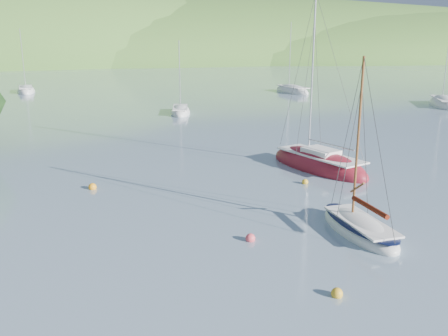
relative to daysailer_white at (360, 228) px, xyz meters
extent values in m
plane|color=slate|center=(-3.72, -2.58, -0.21)|extent=(700.00, 700.00, 0.00)
ellipsoid|color=#46742C|center=(-3.72, 167.42, -0.21)|extent=(440.00, 110.00, 44.00)
ellipsoid|color=#46742C|center=(86.28, 157.42, -0.21)|extent=(240.00, 100.00, 34.00)
ellipsoid|color=white|center=(0.00, 0.01, -0.11)|extent=(2.61, 5.92, 1.41)
cube|color=white|center=(0.01, -0.11, 0.40)|extent=(1.97, 4.61, 0.10)
cylinder|color=brown|center=(-0.06, 0.69, 4.20)|extent=(0.12, 0.12, 7.67)
ellipsoid|color=black|center=(0.00, 0.01, 0.30)|extent=(2.57, 5.86, 0.24)
cylinder|color=#5E1A0B|center=(0.06, -0.68, 1.31)|extent=(0.48, 2.77, 0.24)
ellipsoid|color=maroon|center=(2.47, 11.27, -0.04)|extent=(6.04, 9.14, 2.39)
cube|color=white|center=(2.53, 11.11, 0.80)|extent=(4.62, 7.09, 0.10)
cylinder|color=#B6B5BA|center=(2.07, 12.23, 6.17)|extent=(0.12, 0.12, 10.83)
cube|color=white|center=(2.53, 11.11, 1.04)|extent=(2.42, 2.86, 0.42)
cylinder|color=#B6B5BA|center=(2.86, 10.31, 1.71)|extent=(1.66, 3.88, 0.09)
ellipsoid|color=white|center=(-4.12, 37.49, -0.08)|extent=(3.06, 6.58, 1.73)
cube|color=white|center=(-4.13, 37.36, 0.53)|extent=(2.31, 5.12, 0.10)
cylinder|color=#B6B5BA|center=(-4.01, 38.24, 4.29)|extent=(0.12, 0.12, 7.60)
ellipsoid|color=white|center=(15.57, 54.51, -0.05)|extent=(4.62, 8.59, 2.22)
cube|color=white|center=(15.61, 54.35, 0.73)|extent=(3.51, 6.68, 0.10)
cylinder|color=#B6B5BA|center=(15.35, 55.46, 5.58)|extent=(0.12, 0.12, 9.79)
ellipsoid|color=white|center=(-25.49, 63.35, -0.06)|extent=(3.87, 7.75, 2.02)
cube|color=white|center=(-25.47, 63.21, 0.65)|extent=(2.93, 6.03, 0.10)
cylinder|color=#B6B5BA|center=(-25.65, 64.23, 5.05)|extent=(0.12, 0.12, 8.89)
ellipsoid|color=white|center=(29.96, 36.73, -0.04)|extent=(5.91, 9.00, 2.32)
cube|color=white|center=(29.89, 36.57, 0.77)|extent=(4.51, 6.98, 0.10)
cylinder|color=#B6B5BA|center=(30.33, 37.68, 5.83)|extent=(0.12, 0.12, 10.20)
sphere|color=gold|center=(-3.55, -5.38, -0.09)|extent=(0.43, 0.43, 0.43)
sphere|color=#F44C58|center=(-5.37, 0.10, -0.09)|extent=(0.45, 0.45, 0.45)
sphere|color=orange|center=(-12.85, 9.62, -0.09)|extent=(0.49, 0.49, 0.49)
sphere|color=gold|center=(0.26, 8.00, -0.09)|extent=(0.40, 0.40, 0.40)
camera|label=1|loc=(-10.84, -20.44, 9.10)|focal=40.00mm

